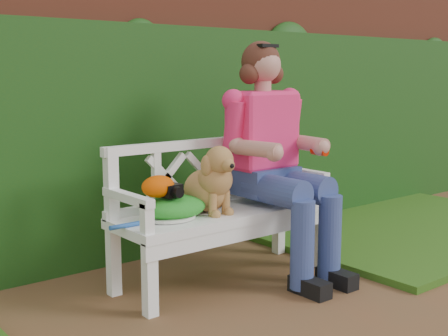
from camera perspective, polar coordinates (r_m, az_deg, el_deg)
brick_wall at (r=4.49m, az=-11.89°, el=5.59°), size 10.00×0.30×2.20m
ivy_hedge at (r=4.32m, az=-10.45°, el=2.17°), size 10.00×0.18×1.70m
grass_right at (r=5.51m, az=16.71°, el=-5.33°), size 2.60×2.00×0.05m
garden_bench at (r=3.96m, az=-0.00°, el=-7.30°), size 1.65×0.80×0.48m
seated_woman at (r=4.06m, az=4.19°, el=1.34°), size 0.99×1.11×1.63m
dog at (r=3.77m, az=-1.43°, el=-0.96°), size 0.43×0.48×0.44m
tennis_racket at (r=3.61m, az=-5.42°, el=-4.77°), size 0.64×0.38×0.03m
green_bag at (r=3.66m, az=-4.79°, el=-3.68°), size 0.49×0.42×0.14m
camera_item at (r=3.59m, az=-5.03°, el=-2.15°), size 0.12×0.10×0.08m
baseball_glove at (r=3.58m, az=-6.29°, el=-1.76°), size 0.25×0.23×0.13m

